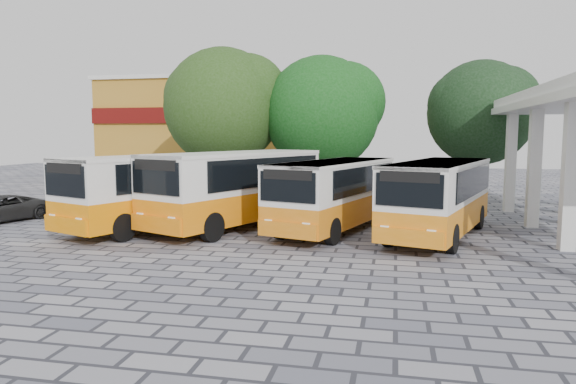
% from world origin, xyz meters
% --- Properties ---
extents(ground, '(90.00, 90.00, 0.00)m').
position_xyz_m(ground, '(0.00, 0.00, 0.00)').
color(ground, slate).
rests_on(ground, ground).
extents(shophouse_block, '(20.40, 10.40, 8.30)m').
position_xyz_m(shophouse_block, '(-11.00, 25.99, 4.16)').
color(shophouse_block, '#AA751F').
rests_on(shophouse_block, ground).
extents(bus_far_left, '(5.21, 8.56, 2.88)m').
position_xyz_m(bus_far_left, '(-6.83, 2.95, 1.67)').
color(bus_far_left, orange).
rests_on(bus_far_left, ground).
extents(bus_centre_left, '(5.58, 8.95, 3.01)m').
position_xyz_m(bus_centre_left, '(-3.72, 3.67, 1.74)').
color(bus_centre_left, orange).
rests_on(bus_centre_left, ground).
extents(bus_centre_right, '(4.37, 7.95, 2.70)m').
position_xyz_m(bus_centre_right, '(0.17, 3.71, 1.56)').
color(bus_centre_right, orange).
rests_on(bus_centre_right, ground).
extents(bus_far_right, '(4.49, 8.07, 2.74)m').
position_xyz_m(bus_far_right, '(3.99, 3.25, 1.58)').
color(bus_far_right, orange).
rests_on(bus_far_right, ground).
extents(tree_left, '(7.17, 6.83, 8.71)m').
position_xyz_m(tree_left, '(-7.33, 12.90, 5.52)').
color(tree_left, '#3A2810').
rests_on(tree_left, ground).
extents(tree_middle, '(6.86, 6.53, 8.16)m').
position_xyz_m(tree_middle, '(-1.68, 13.47, 5.11)').
color(tree_middle, '#402E1B').
rests_on(tree_middle, ground).
extents(tree_right, '(6.15, 5.86, 7.87)m').
position_xyz_m(tree_right, '(7.13, 14.94, 5.13)').
color(tree_right, '#342816').
rests_on(tree_right, ground).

